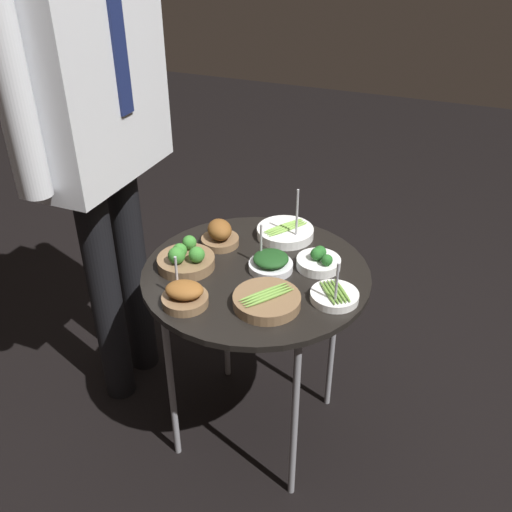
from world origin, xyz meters
TOP-DOWN VIEW (x-y plane):
  - ground_plane at (0.00, 0.00)m, footprint 8.00×8.00m
  - serving_cart at (0.00, 0.00)m, footprint 0.64×0.64m
  - bowl_spinach_near_rim at (0.02, -0.04)m, footprint 0.13×0.13m
  - bowl_asparagus_front_center at (-0.14, -0.09)m, footprint 0.18×0.18m
  - bowl_broccoli_back_right at (-0.06, 0.19)m, footprint 0.16×0.16m
  - bowl_broccoli_mid_left at (0.08, -0.16)m, footprint 0.13×0.13m
  - bowl_asparagus_front_right at (0.21, -0.01)m, footprint 0.18×0.18m
  - bowl_roast_back_left at (0.09, 0.16)m, footprint 0.12×0.11m
  - bowl_roast_center at (-0.21, 0.11)m, footprint 0.12×0.12m
  - bowl_asparagus_front_left at (-0.05, -0.24)m, footprint 0.13×0.13m
  - waiter_figure at (0.05, 0.52)m, footprint 0.61×0.23m

SIDE VIEW (x-z plane):
  - ground_plane at x=0.00m, z-range 0.00..0.00m
  - serving_cart at x=0.00m, z-range 0.27..0.90m
  - bowl_asparagus_front_left at x=-0.05m, z-range 0.58..0.71m
  - bowl_asparagus_front_center at x=-0.14m, z-range 0.63..0.67m
  - bowl_asparagus_front_right at x=0.21m, z-range 0.56..0.74m
  - bowl_broccoli_mid_left at x=0.08m, z-range 0.62..0.68m
  - bowl_spinach_near_rim at x=0.02m, z-range 0.59..0.72m
  - bowl_broccoli_back_right at x=-0.06m, z-range 0.62..0.70m
  - bowl_roast_center at x=-0.21m, z-range 0.59..0.72m
  - bowl_roast_back_left at x=0.09m, z-range 0.62..0.70m
  - waiter_figure at x=0.05m, z-range 0.22..1.88m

